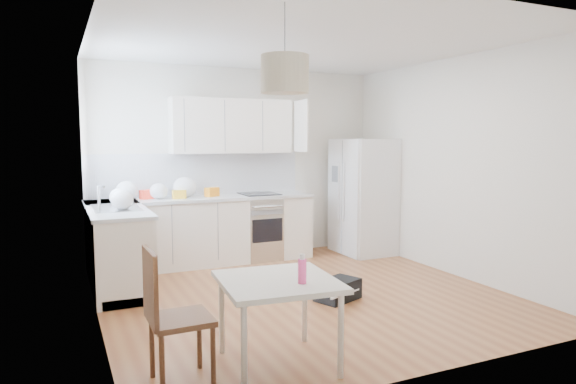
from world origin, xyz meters
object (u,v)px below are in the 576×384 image
(refrigerator, at_px, (364,196))
(dining_table, at_px, (278,288))
(gym_bag, at_px, (338,290))
(dining_chair, at_px, (181,316))

(refrigerator, xyz_separation_m, dining_table, (-2.69, -2.99, -0.26))
(gym_bag, bearing_deg, dining_table, -157.81)
(dining_chair, distance_m, gym_bag, 2.28)
(dining_chair, bearing_deg, dining_table, -1.86)
(dining_table, bearing_deg, gym_bag, 49.48)
(dining_table, distance_m, gym_bag, 1.75)
(refrigerator, distance_m, dining_chair, 4.54)
(refrigerator, distance_m, dining_table, 4.03)
(refrigerator, relative_size, dining_table, 1.87)
(gym_bag, bearing_deg, refrigerator, 28.30)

